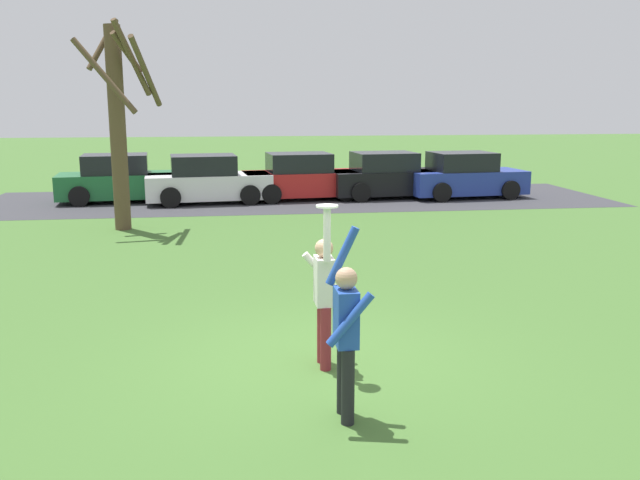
{
  "coord_description": "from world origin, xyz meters",
  "views": [
    {
      "loc": [
        -1.08,
        -8.23,
        3.29
      ],
      "look_at": [
        0.07,
        0.27,
        1.55
      ],
      "focal_mm": 37.98,
      "sensor_mm": 36.0,
      "label": 1
    }
  ],
  "objects_px": {
    "parked_car_black": "(387,177)",
    "bare_tree_tall": "(119,118)",
    "person_catcher": "(324,291)",
    "person_defender": "(346,330)",
    "frisbee_disc": "(327,206)",
    "parked_car_blue": "(464,177)",
    "parked_car_white": "(207,181)",
    "parked_car_red": "(302,178)",
    "parked_car_green": "(120,180)"
  },
  "relations": [
    {
      "from": "frisbee_disc",
      "to": "parked_car_black",
      "type": "distance_m",
      "value": 16.07
    },
    {
      "from": "frisbee_disc",
      "to": "parked_car_blue",
      "type": "distance_m",
      "value": 16.71
    },
    {
      "from": "bare_tree_tall",
      "to": "frisbee_disc",
      "type": "bearing_deg",
      "value": -69.3
    },
    {
      "from": "person_defender",
      "to": "parked_car_white",
      "type": "xyz_separation_m",
      "value": [
        -1.86,
        16.23,
        -0.25
      ]
    },
    {
      "from": "person_defender",
      "to": "person_catcher",
      "type": "bearing_deg",
      "value": 0.0
    },
    {
      "from": "parked_car_red",
      "to": "parked_car_black",
      "type": "bearing_deg",
      "value": -5.7
    },
    {
      "from": "parked_car_black",
      "to": "bare_tree_tall",
      "type": "xyz_separation_m",
      "value": [
        -8.28,
        -5.11,
        2.18
      ]
    },
    {
      "from": "parked_car_green",
      "to": "bare_tree_tall",
      "type": "relative_size",
      "value": 0.78
    },
    {
      "from": "person_catcher",
      "to": "parked_car_green",
      "type": "xyz_separation_m",
      "value": [
        -4.79,
        15.44,
        -0.25
      ]
    },
    {
      "from": "frisbee_disc",
      "to": "parked_car_red",
      "type": "bearing_deg",
      "value": 84.84
    },
    {
      "from": "parked_car_white",
      "to": "parked_car_blue",
      "type": "height_order",
      "value": "same"
    },
    {
      "from": "person_defender",
      "to": "frisbee_disc",
      "type": "relative_size",
      "value": 7.69
    },
    {
      "from": "person_catcher",
      "to": "frisbee_disc",
      "type": "xyz_separation_m",
      "value": [
        0.0,
        -0.22,
        1.11
      ]
    },
    {
      "from": "person_defender",
      "to": "parked_car_green",
      "type": "height_order",
      "value": "person_defender"
    },
    {
      "from": "parked_car_white",
      "to": "parked_car_green",
      "type": "bearing_deg",
      "value": 161.52
    },
    {
      "from": "parked_car_white",
      "to": "parked_car_red",
      "type": "relative_size",
      "value": 1.0
    },
    {
      "from": "parked_car_green",
      "to": "parked_car_black",
      "type": "xyz_separation_m",
      "value": [
        9.18,
        -0.26,
        0.0
      ]
    },
    {
      "from": "parked_car_white",
      "to": "frisbee_disc",
      "type": "bearing_deg",
      "value": -88.54
    },
    {
      "from": "person_catcher",
      "to": "parked_car_white",
      "type": "relative_size",
      "value": 0.49
    },
    {
      "from": "parked_car_green",
      "to": "bare_tree_tall",
      "type": "height_order",
      "value": "bare_tree_tall"
    },
    {
      "from": "parked_car_red",
      "to": "frisbee_disc",
      "type": "bearing_deg",
      "value": -100.72
    },
    {
      "from": "frisbee_disc",
      "to": "parked_car_blue",
      "type": "height_order",
      "value": "frisbee_disc"
    },
    {
      "from": "parked_car_green",
      "to": "parked_car_blue",
      "type": "bearing_deg",
      "value": -8.47
    },
    {
      "from": "parked_car_green",
      "to": "parked_car_black",
      "type": "height_order",
      "value": "same"
    },
    {
      "from": "person_catcher",
      "to": "parked_car_black",
      "type": "relative_size",
      "value": 0.49
    },
    {
      "from": "person_catcher",
      "to": "person_defender",
      "type": "height_order",
      "value": "person_catcher"
    },
    {
      "from": "parked_car_black",
      "to": "parked_car_blue",
      "type": "xyz_separation_m",
      "value": [
        2.71,
        -0.34,
        0.0
      ]
    },
    {
      "from": "person_defender",
      "to": "frisbee_disc",
      "type": "xyz_separation_m",
      "value": [
        -0.02,
        1.25,
        1.11
      ]
    },
    {
      "from": "parked_car_red",
      "to": "person_defender",
      "type": "bearing_deg",
      "value": -100.28
    },
    {
      "from": "parked_car_white",
      "to": "bare_tree_tall",
      "type": "height_order",
      "value": "bare_tree_tall"
    },
    {
      "from": "person_catcher",
      "to": "bare_tree_tall",
      "type": "bearing_deg",
      "value": -159.68
    },
    {
      "from": "parked_car_black",
      "to": "bare_tree_tall",
      "type": "relative_size",
      "value": 0.78
    },
    {
      "from": "parked_car_black",
      "to": "parked_car_white",
      "type": "bearing_deg",
      "value": 178.24
    },
    {
      "from": "parked_car_white",
      "to": "parked_car_black",
      "type": "relative_size",
      "value": 1.0
    },
    {
      "from": "frisbee_disc",
      "to": "bare_tree_tall",
      "type": "bearing_deg",
      "value": 110.7
    },
    {
      "from": "parked_car_black",
      "to": "person_catcher",
      "type": "bearing_deg",
      "value": -111.72
    },
    {
      "from": "bare_tree_tall",
      "to": "parked_car_green",
      "type": "bearing_deg",
      "value": 99.52
    },
    {
      "from": "person_catcher",
      "to": "parked_car_green",
      "type": "distance_m",
      "value": 16.16
    },
    {
      "from": "parked_car_red",
      "to": "parked_car_black",
      "type": "distance_m",
      "value": 3.0
    },
    {
      "from": "parked_car_blue",
      "to": "bare_tree_tall",
      "type": "height_order",
      "value": "bare_tree_tall"
    },
    {
      "from": "parked_car_black",
      "to": "frisbee_disc",
      "type": "bearing_deg",
      "value": -111.49
    },
    {
      "from": "parked_car_red",
      "to": "bare_tree_tall",
      "type": "height_order",
      "value": "bare_tree_tall"
    },
    {
      "from": "frisbee_disc",
      "to": "parked_car_blue",
      "type": "xyz_separation_m",
      "value": [
        7.1,
        15.06,
        -1.37
      ]
    },
    {
      "from": "person_defender",
      "to": "parked_car_red",
      "type": "xyz_separation_m",
      "value": [
        1.37,
        16.66,
        -0.25
      ]
    },
    {
      "from": "person_catcher",
      "to": "person_defender",
      "type": "relative_size",
      "value": 1.02
    },
    {
      "from": "parked_car_blue",
      "to": "bare_tree_tall",
      "type": "bearing_deg",
      "value": -162.13
    },
    {
      "from": "person_catcher",
      "to": "parked_car_green",
      "type": "relative_size",
      "value": 0.49
    },
    {
      "from": "person_defender",
      "to": "parked_car_black",
      "type": "height_order",
      "value": "person_defender"
    },
    {
      "from": "parked_car_black",
      "to": "parked_car_blue",
      "type": "height_order",
      "value": "same"
    },
    {
      "from": "parked_car_green",
      "to": "person_defender",
      "type": "bearing_deg",
      "value": -79.7
    }
  ]
}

